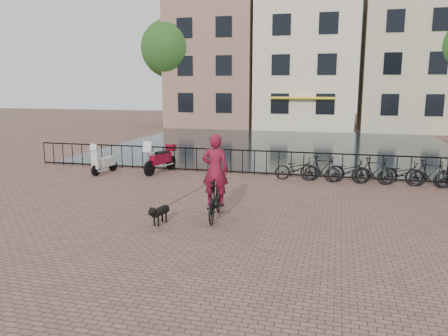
% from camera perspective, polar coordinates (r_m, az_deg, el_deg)
% --- Properties ---
extents(ground, '(100.00, 100.00, 0.00)m').
position_cam_1_polar(ground, '(10.61, -4.13, -9.35)').
color(ground, brown).
rests_on(ground, ground).
extents(canal_water, '(20.00, 20.00, 0.00)m').
position_cam_1_polar(canal_water, '(27.16, 7.61, 2.98)').
color(canal_water, black).
rests_on(canal_water, ground).
extents(railing, '(20.00, 0.05, 1.02)m').
position_cam_1_polar(railing, '(18.00, 4.00, 0.71)').
color(railing, black).
rests_on(railing, ground).
extents(canal_house_left, '(7.50, 9.00, 12.80)m').
position_cam_1_polar(canal_house_left, '(40.95, -0.69, 14.65)').
color(canal_house_left, '#8B6951').
rests_on(canal_house_left, ground).
extents(canal_house_mid, '(8.00, 9.50, 11.80)m').
position_cam_1_polar(canal_house_mid, '(39.58, 10.90, 13.87)').
color(canal_house_mid, beige).
rests_on(canal_house_mid, ground).
extents(canal_house_right, '(7.00, 9.00, 13.30)m').
position_cam_1_polar(canal_house_right, '(39.89, 22.85, 14.29)').
color(canal_house_right, '#BBB08B').
rests_on(canal_house_right, ground).
extents(tree_far_left, '(5.04, 5.04, 9.27)m').
position_cam_1_polar(tree_far_left, '(39.22, -7.01, 15.22)').
color(tree_far_left, black).
rests_on(tree_far_left, ground).
extents(cyclist, '(0.92, 2.07, 2.76)m').
position_cam_1_polar(cyclist, '(11.89, -1.15, -1.83)').
color(cyclist, black).
rests_on(cyclist, ground).
extents(dog, '(0.43, 0.86, 0.56)m').
position_cam_1_polar(dog, '(11.77, -8.34, -5.94)').
color(dog, black).
rests_on(dog, ground).
extents(motorcycle, '(0.90, 2.11, 1.46)m').
position_cam_1_polar(motorcycle, '(18.50, -8.33, 1.61)').
color(motorcycle, maroon).
rests_on(motorcycle, ground).
extents(scooter, '(0.62, 1.50, 1.35)m').
position_cam_1_polar(scooter, '(18.88, -15.39, 1.35)').
color(scooter, beige).
rests_on(scooter, ground).
extents(parked_bike_0, '(1.76, 0.73, 0.90)m').
position_cam_1_polar(parked_bike_0, '(17.18, 9.54, -0.08)').
color(parked_bike_0, black).
rests_on(parked_bike_0, ground).
extents(parked_bike_1, '(1.68, 0.51, 1.00)m').
position_cam_1_polar(parked_bike_1, '(17.12, 12.71, -0.06)').
color(parked_bike_1, black).
rests_on(parked_bike_1, ground).
extents(parked_bike_2, '(1.79, 0.88, 0.90)m').
position_cam_1_polar(parked_bike_2, '(17.13, 15.88, -0.38)').
color(parked_bike_2, black).
rests_on(parked_bike_2, ground).
extents(parked_bike_3, '(1.72, 0.71, 1.00)m').
position_cam_1_polar(parked_bike_3, '(17.18, 19.05, -0.36)').
color(parked_bike_3, black).
rests_on(parked_bike_3, ground).
extents(parked_bike_4, '(1.76, 0.74, 0.90)m').
position_cam_1_polar(parked_bike_4, '(17.29, 22.18, -0.67)').
color(parked_bike_4, black).
rests_on(parked_bike_4, ground).
extents(parked_bike_5, '(1.67, 0.48, 1.00)m').
position_cam_1_polar(parked_bike_5, '(17.44, 25.28, -0.65)').
color(parked_bike_5, black).
rests_on(parked_bike_5, ground).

